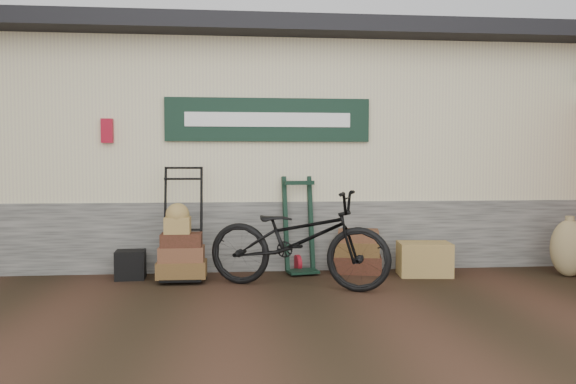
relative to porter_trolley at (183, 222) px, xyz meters
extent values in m
plane|color=black|center=(1.35, -0.58, -0.69)|extent=(80.00, 80.00, 0.00)
cube|color=#4C4C47|center=(1.35, 2.17, -0.24)|extent=(14.00, 3.54, 0.90)
cube|color=beige|center=(1.35, 2.17, 1.26)|extent=(14.00, 3.50, 2.10)
cube|color=black|center=(1.35, 2.02, 2.41)|extent=(14.40, 4.10, 0.20)
cube|color=black|center=(1.05, 0.39, 1.26)|extent=(2.60, 0.06, 0.55)
cube|color=white|center=(1.05, 0.36, 1.26)|extent=(2.10, 0.01, 0.18)
cube|color=maroon|center=(-0.95, 0.39, 1.11)|extent=(0.14, 0.10, 0.30)
cube|color=olive|center=(2.97, -0.04, -0.49)|extent=(0.68, 0.48, 0.41)
cube|color=black|center=(-0.64, 0.09, -0.52)|extent=(0.36, 0.32, 0.35)
imported|color=black|center=(1.33, -0.56, -0.08)|extent=(1.47, 2.22, 1.22)
ellipsoid|color=olive|center=(4.72, -0.27, -0.34)|extent=(0.55, 0.52, 0.71)
camera|label=1|loc=(0.62, -6.77, 0.71)|focal=35.00mm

